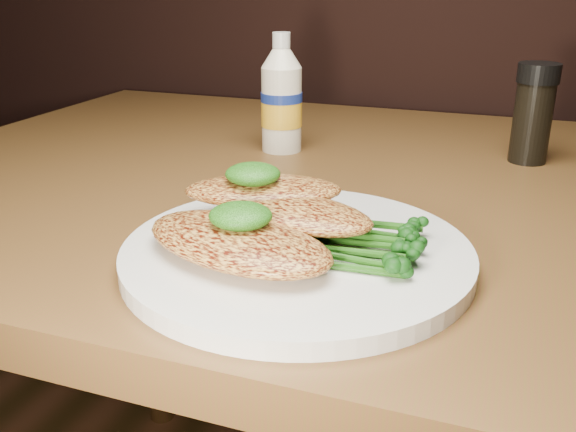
% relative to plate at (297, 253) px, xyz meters
% --- Properties ---
extents(plate, '(0.29, 0.29, 0.01)m').
position_rel_plate_xyz_m(plate, '(0.00, 0.00, 0.00)').
color(plate, white).
rests_on(plate, dining_table).
extents(chicken_front, '(0.19, 0.13, 0.03)m').
position_rel_plate_xyz_m(chicken_front, '(-0.04, -0.04, 0.02)').
color(chicken_front, gold).
rests_on(chicken_front, plate).
extents(chicken_mid, '(0.16, 0.10, 0.02)m').
position_rel_plate_xyz_m(chicken_mid, '(-0.01, 0.02, 0.03)').
color(chicken_mid, gold).
rests_on(chicken_mid, plate).
extents(chicken_back, '(0.16, 0.12, 0.02)m').
position_rel_plate_xyz_m(chicken_back, '(-0.05, 0.04, 0.04)').
color(chicken_back, gold).
rests_on(chicken_back, plate).
extents(pesto_front, '(0.06, 0.05, 0.02)m').
position_rel_plate_xyz_m(pesto_front, '(-0.04, -0.03, 0.04)').
color(pesto_front, '#113708').
rests_on(pesto_front, chicken_front).
extents(pesto_back, '(0.06, 0.05, 0.02)m').
position_rel_plate_xyz_m(pesto_back, '(-0.05, 0.04, 0.05)').
color(pesto_back, '#113708').
rests_on(pesto_back, chicken_back).
extents(broccolini_bundle, '(0.16, 0.13, 0.02)m').
position_rel_plate_xyz_m(broccolini_bundle, '(0.05, 0.01, 0.02)').
color(broccolini_bundle, '#1D4E11').
rests_on(broccolini_bundle, plate).
extents(mayo_bottle, '(0.07, 0.07, 0.15)m').
position_rel_plate_xyz_m(mayo_bottle, '(-0.13, 0.32, 0.07)').
color(mayo_bottle, white).
rests_on(mayo_bottle, dining_table).
extents(pepper_grinder, '(0.07, 0.07, 0.12)m').
position_rel_plate_xyz_m(pepper_grinder, '(0.18, 0.37, 0.05)').
color(pepper_grinder, black).
rests_on(pepper_grinder, dining_table).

